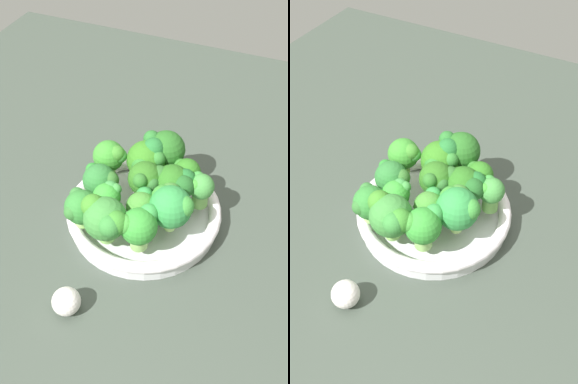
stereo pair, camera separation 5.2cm
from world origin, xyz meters
TOP-DOWN VIEW (x-y plane):
  - ground_plane at (0.00, 0.00)cm, footprint 130.00×130.00cm
  - bowl at (-2.91, -2.49)cm, footprint 25.28×25.28cm
  - broccoli_floret_0 at (-5.47, 1.80)cm, footprint 6.38×7.02cm
  - broccoli_floret_1 at (-7.50, -10.49)cm, footprint 5.32×5.92cm
  - broccoli_floret_2 at (-0.22, 2.88)cm, footprint 7.32×6.98cm
  - broccoli_floret_3 at (-8.65, -4.44)cm, footprint 7.08×6.73cm
  - broccoli_floret_4 at (-9.38, 2.28)cm, footprint 4.91×4.73cm
  - broccoli_floret_5 at (5.84, -4.85)cm, footprint 6.81×7.97cm
  - broccoli_floret_6 at (-2.33, -9.86)cm, footprint 5.39×6.17cm
  - broccoli_floret_7 at (0.87, -6.92)cm, footprint 4.80×4.43cm
  - broccoli_floret_8 at (0.41, -1.37)cm, footprint 5.45×5.01cm
  - broccoli_floret_9 at (4.95, -0.02)cm, footprint 6.28×5.79cm
  - broccoli_floret_10 at (-4.47, -2.58)cm, footprint 6.10×6.37cm
  - broccoli_floret_11 at (4.12, -9.96)cm, footprint 5.69×5.48cm
  - broccoli_floret_12 at (-6.61, 5.58)cm, footprint 4.30×4.17cm
  - broccoli_floret_13 at (-11.62, -2.59)cm, footprint 7.30×7.23cm
  - garlic_bulb at (16.86, -5.95)cm, footprint 4.09×4.09cm

SIDE VIEW (x-z plane):
  - ground_plane at x=0.00cm, z-range -2.50..0.00cm
  - bowl at x=-2.91cm, z-range 0.04..3.62cm
  - garlic_bulb at x=16.86cm, z-range 0.00..4.09cm
  - broccoli_floret_4 at x=-9.38cm, z-range 3.99..9.73cm
  - broccoli_floret_11 at x=4.12cm, z-range 3.84..9.93cm
  - broccoli_floret_6 at x=-2.33cm, z-range 3.93..10.05cm
  - broccoli_floret_8 at x=0.41cm, z-range 4.19..10.16cm
  - broccoli_floret_12 at x=-6.61cm, z-range 4.20..10.27cm
  - broccoli_floret_7 at x=0.87cm, z-range 4.22..10.31cm
  - broccoli_floret_0 at x=-5.47cm, z-range 4.07..10.89cm
  - broccoli_floret_3 at x=-8.65cm, z-range 4.00..11.43cm
  - broccoli_floret_1 at x=-7.50cm, z-range 4.34..11.11cm
  - broccoli_floret_9 at x=4.95cm, z-range 4.35..11.42cm
  - broccoli_floret_10 at x=-4.47cm, z-range 4.40..11.56cm
  - broccoli_floret_5 at x=5.84cm, z-range 4.42..12.08cm
  - broccoli_floret_2 at x=-0.22cm, z-range 4.39..12.29cm
  - broccoli_floret_13 at x=-11.62cm, z-range 4.59..12.65cm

